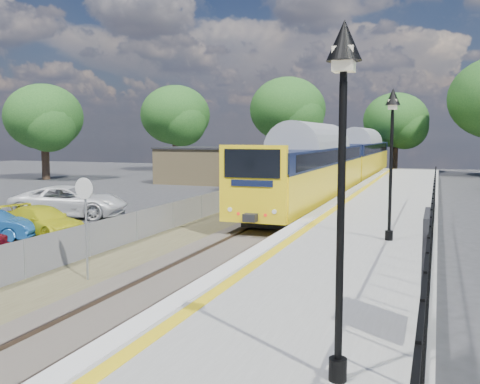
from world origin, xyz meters
The scene contains 14 objects.
ground centered at (0.00, 0.00, 0.00)m, with size 120.00×120.00×0.00m, color #2D2D30.
track_bed centered at (-0.47, 9.67, 0.09)m, with size 5.90×80.00×0.29m.
platform centered at (4.20, 8.00, 0.45)m, with size 5.00×70.00×0.90m, color gray.
platform_edge centered at (2.14, 8.00, 0.90)m, with size 0.90×70.00×0.01m.
victorian_lamp_south centered at (5.50, -4.00, 4.30)m, with size 0.44×0.44×4.60m.
victorian_lamp_north centered at (5.30, 6.00, 4.30)m, with size 0.44×0.44×4.60m.
palisade_fence centered at (6.55, 2.24, 1.84)m, with size 0.12×26.00×2.00m.
wire_fence centered at (-4.20, 12.00, 0.60)m, with size 0.06×52.00×1.20m.
outbuilding centered at (-10.91, 31.21, 1.52)m, with size 10.80×10.10×3.12m.
tree_line centered at (1.40, 42.00, 6.61)m, with size 56.80×43.80×11.88m.
train centered at (0.00, 28.95, 2.34)m, with size 2.82×40.83×3.51m.
speed_sign centered at (-2.50, 1.53, 2.02)m, with size 0.59×0.11×2.94m.
car_yellow centered at (-8.53, 6.80, 0.60)m, with size 1.68×4.14×1.20m, color yellow.
car_white centered at (-10.73, 11.39, 0.79)m, with size 2.62×5.68×1.58m, color silver.
Camera 1 is at (6.63, -10.72, 4.08)m, focal length 40.00 mm.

